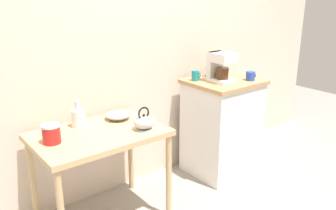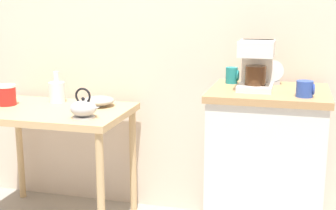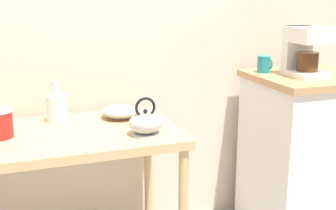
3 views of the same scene
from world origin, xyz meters
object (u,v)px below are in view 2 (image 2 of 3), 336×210
at_px(mug_blue, 305,89).
at_px(mug_dark_teal, 232,75).
at_px(canister_enamel, 6,95).
at_px(teakettle, 84,108).
at_px(glass_carafe_vase, 57,91).
at_px(table_clock, 273,74).
at_px(coffee_maker, 256,63).
at_px(bowl_stoneware, 99,101).

bearing_deg(mug_blue, mug_dark_teal, 143.06).
bearing_deg(canister_enamel, teakettle, -16.32).
distance_m(teakettle, glass_carafe_vase, 0.49).
bearing_deg(canister_enamel, mug_dark_teal, 5.72).
bearing_deg(mug_dark_teal, teakettle, -157.85).
bearing_deg(table_clock, coffee_maker, -112.20).
height_order(glass_carafe_vase, coffee_maker, coffee_maker).
relative_size(mug_dark_teal, mug_blue, 1.04).
xyz_separation_m(mug_dark_teal, mug_blue, (0.40, -0.30, -0.01)).
height_order(bowl_stoneware, coffee_maker, coffee_maker).
xyz_separation_m(glass_carafe_vase, table_clock, (1.35, 0.01, 0.17)).
bearing_deg(glass_carafe_vase, mug_dark_teal, -1.17).
relative_size(bowl_stoneware, mug_blue, 2.20).
bearing_deg(glass_carafe_vase, mug_blue, -11.92).
xyz_separation_m(glass_carafe_vase, canister_enamel, (-0.26, -0.16, -0.01)).
bearing_deg(teakettle, mug_dark_teal, 22.15).
relative_size(bowl_stoneware, glass_carafe_vase, 0.97).
distance_m(bowl_stoneware, coffee_maker, 1.02).
bearing_deg(mug_dark_teal, canister_enamel, -174.28).
distance_m(glass_carafe_vase, coffee_maker, 1.31).
xyz_separation_m(glass_carafe_vase, mug_blue, (1.52, -0.32, 0.15)).
distance_m(bowl_stoneware, glass_carafe_vase, 0.31).
bearing_deg(teakettle, glass_carafe_vase, 135.45).
bearing_deg(coffee_maker, mug_blue, -29.70).
bearing_deg(mug_dark_teal, glass_carafe_vase, 178.83).
bearing_deg(table_clock, mug_dark_teal, -170.53).
bearing_deg(table_clock, canister_enamel, -173.75).
relative_size(glass_carafe_vase, mug_blue, 2.26).
height_order(canister_enamel, mug_blue, mug_blue).
xyz_separation_m(glass_carafe_vase, mug_dark_teal, (1.13, -0.02, 0.15)).
relative_size(glass_carafe_vase, canister_enamel, 1.56).
distance_m(canister_enamel, coffee_maker, 1.56).
height_order(coffee_maker, mug_dark_teal, coffee_maker).
relative_size(teakettle, canister_enamel, 1.41).
bearing_deg(table_clock, mug_blue, -62.78).
bearing_deg(canister_enamel, coffee_maker, -0.59).
height_order(mug_dark_teal, mug_blue, mug_dark_teal).
bearing_deg(teakettle, bowl_stoneware, 97.61).
distance_m(bowl_stoneware, teakettle, 0.31).
relative_size(teakettle, mug_blue, 2.05).
distance_m(bowl_stoneware, table_clock, 1.07).
bearing_deg(bowl_stoneware, mug_blue, -13.08).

